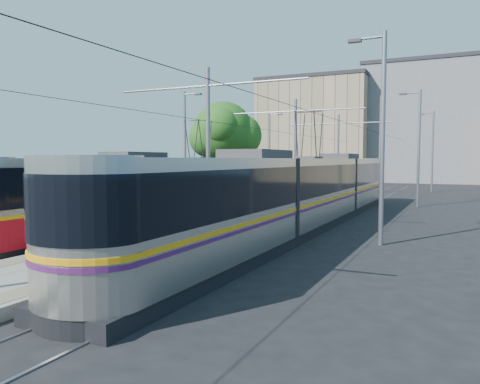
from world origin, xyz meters
The scene contains 13 objects.
ground centered at (0.00, 0.00, 0.00)m, with size 160.00×160.00×0.00m, color black.
platform centered at (0.00, 17.00, 0.15)m, with size 4.00×50.00×0.30m, color gray.
tactile_strip_left centered at (-1.45, 17.00, 0.30)m, with size 0.70×50.00×0.01m, color gray.
tactile_strip_right centered at (1.45, 17.00, 0.30)m, with size 0.70×50.00×0.01m, color gray.
rails centered at (0.00, 17.00, 0.02)m, with size 8.71×70.00×0.03m.
tram_left centered at (-3.60, 13.26, 1.71)m, with size 2.43×29.33×5.50m.
tram_right centered at (3.60, 11.37, 1.86)m, with size 2.43×31.27×5.50m.
catenary centered at (0.00, 14.15, 4.52)m, with size 9.20×70.00×7.00m.
street_lamps centered at (0.00, 21.00, 4.18)m, with size 15.18×38.22×8.00m.
shelter centered at (0.25, 14.10, 1.63)m, with size 1.03×1.31×2.54m.
tree centered at (-8.06, 25.81, 5.55)m, with size 5.64×5.22×8.20m.
building_left centered at (-10.00, 60.00, 7.69)m, with size 16.32×12.24×15.36m.
building_centre centered at (6.00, 64.00, 8.49)m, with size 18.36×14.28×16.96m.
Camera 1 is at (10.25, -10.20, 3.26)m, focal length 35.00 mm.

